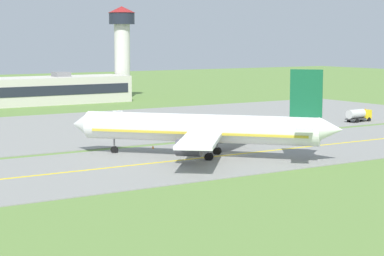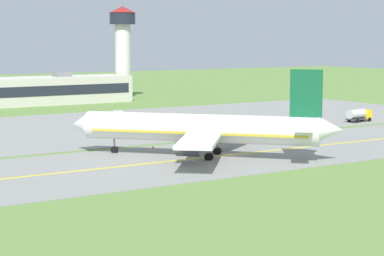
{
  "view_description": "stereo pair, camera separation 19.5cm",
  "coord_description": "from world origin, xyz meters",
  "views": [
    {
      "loc": [
        -60.98,
        -84.74,
        16.9
      ],
      "look_at": [
        -4.17,
        3.21,
        4.0
      ],
      "focal_mm": 68.29,
      "sensor_mm": 36.0,
      "label": 1
    },
    {
      "loc": [
        -60.81,
        -84.84,
        16.9
      ],
      "look_at": [
        -4.17,
        3.21,
        4.0
      ],
      "focal_mm": 68.29,
      "sensor_mm": 36.0,
      "label": 2
    }
  ],
  "objects": [
    {
      "name": "taxiway_centreline",
      "position": [
        0.0,
        0.0,
        0.11
      ],
      "size": [
        220.0,
        0.6,
        0.01
      ],
      "primitive_type": "cube",
      "color": "yellow",
      "rests_on": "taxiway_strip"
    },
    {
      "name": "service_truck_pushback",
      "position": [
        7.5,
        35.2,
        1.53
      ],
      "size": [
        6.12,
        2.66,
        2.6
      ],
      "color": "red",
      "rests_on": "ground"
    },
    {
      "name": "control_tower",
      "position": [
        34.35,
        99.06,
        15.6
      ],
      "size": [
        7.6,
        7.6,
        25.79
      ],
      "color": "silver",
      "rests_on": "ground"
    },
    {
      "name": "taxiway_strip",
      "position": [
        0.0,
        0.0,
        0.05
      ],
      "size": [
        240.0,
        28.0,
        0.1
      ],
      "primitive_type": "cube",
      "color": "gray",
      "rests_on": "ground"
    },
    {
      "name": "traffic_cone_far_edge",
      "position": [
        2.54,
        13.02,
        0.3
      ],
      "size": [
        0.44,
        0.44,
        0.6
      ],
      "primitive_type": "cone",
      "color": "orange",
      "rests_on": "ground"
    },
    {
      "name": "ground_plane",
      "position": [
        0.0,
        0.0,
        0.0
      ],
      "size": [
        500.0,
        500.0,
        0.0
      ],
      "primitive_type": "plane",
      "color": "olive"
    },
    {
      "name": "apron_pad",
      "position": [
        10.0,
        42.0,
        0.05
      ],
      "size": [
        140.0,
        52.0,
        0.1
      ],
      "primitive_type": "cube",
      "color": "gray",
      "rests_on": "ground"
    },
    {
      "name": "traffic_cone_mid_edge",
      "position": [
        2.88,
        11.45,
        0.3
      ],
      "size": [
        0.44,
        0.44,
        0.6
      ],
      "primitive_type": "cone",
      "color": "orange",
      "rests_on": "ground"
    },
    {
      "name": "traffic_cone_near_edge",
      "position": [
        -5.94,
        11.51,
        0.3
      ],
      "size": [
        0.44,
        0.44,
        0.6
      ],
      "primitive_type": "cone",
      "color": "orange",
      "rests_on": "ground"
    },
    {
      "name": "service_truck_fuel",
      "position": [
        47.17,
        20.4,
        1.53
      ],
      "size": [
        6.18,
        2.81,
        2.65
      ],
      "color": "yellow",
      "rests_on": "ground"
    },
    {
      "name": "terminal_building",
      "position": [
        2.36,
        94.46,
        3.48
      ],
      "size": [
        58.24,
        12.85,
        8.13
      ],
      "color": "beige",
      "rests_on": "ground"
    },
    {
      "name": "airplane_lead",
      "position": [
        -3.84,
        0.85,
        4.13
      ],
      "size": [
        30.18,
        32.2,
        12.7
      ],
      "color": "white",
      "rests_on": "ground"
    },
    {
      "name": "service_truck_baggage",
      "position": [
        4.86,
        43.94,
        1.53
      ],
      "size": [
        3.98,
        6.34,
        2.65
      ],
      "color": "silver",
      "rests_on": "ground"
    },
    {
      "name": "service_truck_catering",
      "position": [
        -6.29,
        28.96,
        1.53
      ],
      "size": [
        3.4,
        6.31,
        2.6
      ],
      "color": "silver",
      "rests_on": "ground"
    }
  ]
}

